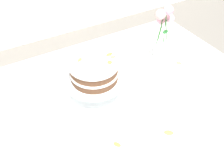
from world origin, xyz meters
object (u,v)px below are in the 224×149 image
Objects in this scene: dining_table at (124,106)px; flower_vase at (162,35)px; layer_cake at (94,69)px; cake_stand at (95,81)px.

dining_table is 0.46m from flower_vase.
layer_cake is (-0.12, 0.08, 0.24)m from dining_table.
layer_cake is 0.72× the size of flower_vase.
flower_vase is (0.36, 0.18, 0.23)m from dining_table.
cake_stand is 1.25× the size of layer_cake.
cake_stand is (-0.12, 0.08, 0.17)m from dining_table.
cake_stand is 0.07m from layer_cake.
flower_vase reaches higher than cake_stand.
flower_vase is (0.48, 0.10, -0.01)m from layer_cake.
layer_cake is at bearing 147.19° from dining_table.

